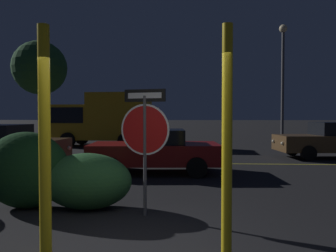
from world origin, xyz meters
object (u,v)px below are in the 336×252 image
stop_sign (145,130)px  yellow_pole_right (227,145)px  tree_0 (40,68)px  street_lamp (283,69)px  passing_car_2 (155,151)px  delivery_truck (102,118)px  passing_car_3 (335,140)px  passing_car_1 (1,148)px  yellow_pole_left (45,140)px  hedge_bush_2 (87,181)px  hedge_bush_1 (26,170)px

stop_sign → yellow_pole_right: size_ratio=0.79×
tree_0 → street_lamp: bearing=-14.2°
passing_car_2 → delivery_truck: size_ratio=0.74×
street_lamp → tree_0: size_ratio=0.97×
passing_car_3 → passing_car_1: bearing=103.6°
yellow_pole_left → hedge_bush_2: (-0.10, 2.03, -0.93)m
delivery_truck → passing_car_2: bearing=-152.4°
passing_car_3 → yellow_pole_left: bearing=137.2°
stop_sign → hedge_bush_2: stop_sign is taller
hedge_bush_2 → passing_car_1: passing_car_1 is taller
stop_sign → hedge_bush_2: size_ratio=1.30×
yellow_pole_right → tree_0: (-10.70, 18.44, 3.66)m
yellow_pole_left → street_lamp: street_lamp is taller
tree_0 → delivery_truck: bearing=-33.3°
passing_car_2 → tree_0: (-9.26, 12.22, 4.40)m
tree_0 → hedge_bush_2: bearing=-62.8°
stop_sign → hedge_bush_2: (-1.16, 0.35, -1.00)m
passing_car_2 → street_lamp: bearing=-40.7°
passing_car_2 → yellow_pole_left: bearing=168.5°
passing_car_2 → tree_0: 15.95m
yellow_pole_right → hedge_bush_2: (-2.37, 2.19, -0.89)m
street_lamp → yellow_pole_right: bearing=-108.3°
stop_sign → hedge_bush_1: bearing=-174.5°
passing_car_2 → delivery_truck: 9.63m
yellow_pole_right → passing_car_2: size_ratio=0.69×
yellow_pole_left → hedge_bush_1: size_ratio=1.76×
yellow_pole_right → passing_car_1: 9.02m
yellow_pole_right → passing_car_3: (5.73, 10.18, -0.68)m
delivery_truck → tree_0: tree_0 is taller
stop_sign → passing_car_3: size_ratio=0.46×
yellow_pole_left → tree_0: tree_0 is taller
tree_0 → stop_sign: bearing=-60.2°
yellow_pole_left → tree_0: size_ratio=0.42×
yellow_pole_right → delivery_truck: 15.89m
hedge_bush_2 → passing_car_2: 4.13m
passing_car_1 → street_lamp: bearing=128.1°
yellow_pole_left → delivery_truck: size_ratio=0.52×
passing_car_3 → tree_0: bearing=59.2°
street_lamp → tree_0: 16.00m
yellow_pole_right → hedge_bush_2: bearing=137.2°
hedge_bush_1 → yellow_pole_left: bearing=-57.9°
passing_car_2 → tree_0: bearing=33.4°
hedge_bush_1 → passing_car_2: size_ratio=0.40×
yellow_pole_right → hedge_bush_1: (-3.53, 2.18, -0.69)m
hedge_bush_1 → tree_0: (-7.17, 16.26, 4.35)m
passing_car_3 → tree_0: 18.90m
passing_car_1 → passing_car_2: 4.99m
hedge_bush_2 → passing_car_3: bearing=44.6°
street_lamp → hedge_bush_2: bearing=-120.2°
passing_car_3 → stop_sign: bearing=136.1°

